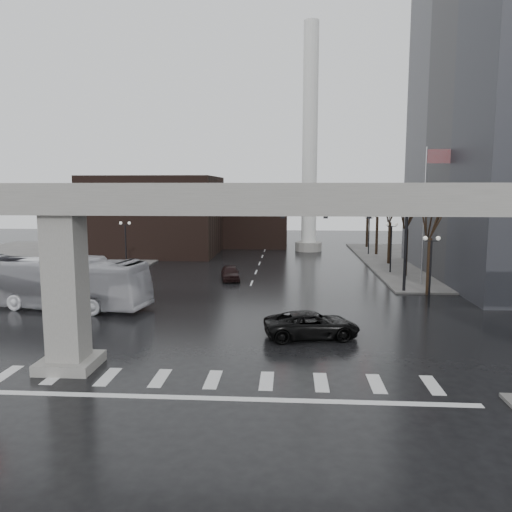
# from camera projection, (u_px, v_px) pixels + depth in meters

# --- Properties ---
(ground) EXTENTS (160.00, 160.00, 0.00)m
(ground) POSITION_uv_depth(u_px,v_px,m) (216.00, 371.00, 23.24)
(ground) COLOR black
(ground) RESTS_ON ground
(sidewalk_ne) EXTENTS (28.00, 36.00, 0.15)m
(sidewalk_ne) POSITION_uv_depth(u_px,v_px,m) (487.00, 262.00, 57.11)
(sidewalk_ne) COLOR slate
(sidewalk_ne) RESTS_ON ground
(sidewalk_nw) EXTENTS (28.00, 36.00, 0.15)m
(sidewalk_nw) POSITION_uv_depth(u_px,v_px,m) (47.00, 258.00, 60.54)
(sidewalk_nw) COLOR slate
(sidewalk_nw) RESTS_ON ground
(elevated_guideway) EXTENTS (48.00, 2.60, 8.70)m
(elevated_guideway) POSITION_uv_depth(u_px,v_px,m) (243.00, 224.00, 22.24)
(elevated_guideway) COLOR gray
(elevated_guideway) RESTS_ON ground
(building_far_left) EXTENTS (16.00, 14.00, 10.00)m
(building_far_left) POSITION_uv_depth(u_px,v_px,m) (156.00, 215.00, 65.02)
(building_far_left) COLOR black
(building_far_left) RESTS_ON ground
(building_far_mid) EXTENTS (10.00, 10.00, 8.00)m
(building_far_mid) POSITION_uv_depth(u_px,v_px,m) (253.00, 219.00, 74.25)
(building_far_mid) COLOR black
(building_far_mid) RESTS_ON ground
(smokestack) EXTENTS (3.60, 3.60, 30.00)m
(smokestack) POSITION_uv_depth(u_px,v_px,m) (310.00, 152.00, 66.54)
(smokestack) COLOR white
(smokestack) RESTS_ON ground
(signal_mast_arm) EXTENTS (12.12, 0.43, 8.00)m
(signal_mast_arm) POSITION_uv_depth(u_px,v_px,m) (359.00, 221.00, 40.46)
(signal_mast_arm) COLOR black
(signal_mast_arm) RESTS_ON ground
(flagpole_assembly) EXTENTS (2.06, 0.12, 12.00)m
(flagpole_assembly) POSITION_uv_depth(u_px,v_px,m) (428.00, 199.00, 42.98)
(flagpole_assembly) COLOR silver
(flagpole_assembly) RESTS_ON ground
(lamp_right_0) EXTENTS (1.22, 0.32, 5.11)m
(lamp_right_0) POSITION_uv_depth(u_px,v_px,m) (431.00, 259.00, 35.73)
(lamp_right_0) COLOR black
(lamp_right_0) RESTS_ON ground
(lamp_right_1) EXTENTS (1.22, 0.32, 5.11)m
(lamp_right_1) POSITION_uv_depth(u_px,v_px,m) (391.00, 239.00, 49.57)
(lamp_right_1) COLOR black
(lamp_right_1) RESTS_ON ground
(lamp_right_2) EXTENTS (1.22, 0.32, 5.11)m
(lamp_right_2) POSITION_uv_depth(u_px,v_px,m) (369.00, 228.00, 63.42)
(lamp_right_2) COLOR black
(lamp_right_2) RESTS_ON ground
(lamp_left_0) EXTENTS (1.22, 0.32, 5.11)m
(lamp_left_0) POSITION_uv_depth(u_px,v_px,m) (65.00, 255.00, 37.51)
(lamp_left_0) COLOR black
(lamp_left_0) RESTS_ON ground
(lamp_left_1) EXTENTS (1.22, 0.32, 5.11)m
(lamp_left_1) POSITION_uv_depth(u_px,v_px,m) (125.00, 237.00, 51.35)
(lamp_left_1) COLOR black
(lamp_left_1) RESTS_ON ground
(lamp_left_2) EXTENTS (1.22, 0.32, 5.11)m
(lamp_left_2) POSITION_uv_depth(u_px,v_px,m) (160.00, 227.00, 65.19)
(lamp_left_2) COLOR black
(lamp_left_2) RESTS_ON ground
(tree_right_0) EXTENTS (1.09, 1.58, 7.50)m
(tree_right_0) POSITION_uv_depth(u_px,v_px,m) (429.00, 260.00, 39.72)
(tree_right_0) COLOR black
(tree_right_0) RESTS_ON ground
(tree_right_1) EXTENTS (1.09, 1.61, 7.67)m
(tree_right_1) POSITION_uv_depth(u_px,v_px,m) (406.00, 248.00, 47.63)
(tree_right_1) COLOR black
(tree_right_1) RESTS_ON ground
(tree_right_2) EXTENTS (1.10, 1.63, 7.85)m
(tree_right_2) POSITION_uv_depth(u_px,v_px,m) (390.00, 239.00, 55.53)
(tree_right_2) COLOR black
(tree_right_2) RESTS_ON ground
(tree_right_3) EXTENTS (1.11, 1.66, 8.02)m
(tree_right_3) POSITION_uv_depth(u_px,v_px,m) (377.00, 232.00, 63.43)
(tree_right_3) COLOR black
(tree_right_3) RESTS_ON ground
(tree_right_4) EXTENTS (1.12, 1.69, 8.19)m
(tree_right_4) POSITION_uv_depth(u_px,v_px,m) (367.00, 227.00, 71.33)
(tree_right_4) COLOR black
(tree_right_4) RESTS_ON ground
(pickup_truck) EXTENTS (5.80, 3.45, 1.51)m
(pickup_truck) POSITION_uv_depth(u_px,v_px,m) (312.00, 325.00, 28.43)
(pickup_truck) COLOR black
(pickup_truck) RESTS_ON ground
(city_bus) EXTENTS (13.55, 5.19, 3.68)m
(city_bus) POSITION_uv_depth(u_px,v_px,m) (58.00, 283.00, 35.36)
(city_bus) COLOR silver
(city_bus) RESTS_ON ground
(far_car) EXTENTS (2.29, 4.26, 1.38)m
(far_car) POSITION_uv_depth(u_px,v_px,m) (230.00, 273.00, 46.39)
(far_car) COLOR black
(far_car) RESTS_ON ground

